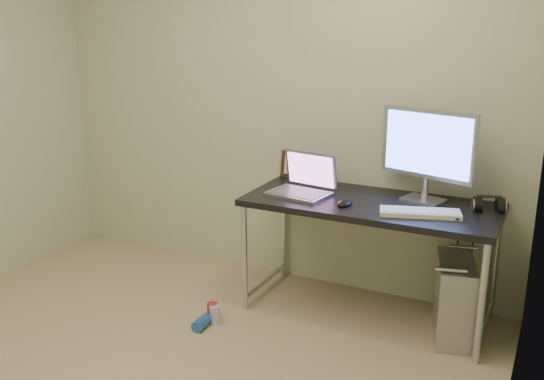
% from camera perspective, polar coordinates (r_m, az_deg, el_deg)
% --- Properties ---
extents(wall_back, '(3.50, 0.02, 2.50)m').
position_cam_1_polar(wall_back, '(4.24, 0.04, 8.09)').
color(wall_back, beige).
rests_on(wall_back, ground).
extents(wall_right, '(0.02, 3.50, 2.50)m').
position_cam_1_polar(wall_right, '(2.10, 22.32, -1.53)').
color(wall_right, beige).
rests_on(wall_right, ground).
extents(desk, '(1.53, 0.67, 0.75)m').
position_cam_1_polar(desk, '(3.77, 9.23, -2.27)').
color(desk, black).
rests_on(desk, ground).
extents(tower_computer, '(0.31, 0.49, 0.51)m').
position_cam_1_polar(tower_computer, '(3.77, 16.72, -9.76)').
color(tower_computer, '#A1A1A6').
rests_on(tower_computer, ground).
extents(cable_a, '(0.01, 0.16, 0.69)m').
position_cam_1_polar(cable_a, '(4.02, 17.04, -5.66)').
color(cable_a, black).
rests_on(cable_a, ground).
extents(cable_b, '(0.02, 0.11, 0.71)m').
position_cam_1_polar(cable_b, '(4.00, 18.24, -6.20)').
color(cable_b, black).
rests_on(cable_b, ground).
extents(can_red, '(0.09, 0.09, 0.12)m').
position_cam_1_polar(can_red, '(3.87, -5.64, -11.36)').
color(can_red, red).
rests_on(can_red, ground).
extents(can_white, '(0.08, 0.08, 0.12)m').
position_cam_1_polar(can_white, '(3.84, -5.41, -11.59)').
color(can_white, silver).
rests_on(can_white, ground).
extents(can_blue, '(0.08, 0.13, 0.07)m').
position_cam_1_polar(can_blue, '(3.81, -6.64, -12.31)').
color(can_blue, blue).
rests_on(can_blue, ground).
extents(laptop, '(0.41, 0.35, 0.25)m').
position_cam_1_polar(laptop, '(3.85, 2.98, 0.54)').
color(laptop, silver).
rests_on(laptop, desk).
extents(monitor, '(0.59, 0.23, 0.56)m').
position_cam_1_polar(monitor, '(3.74, 14.43, 3.83)').
color(monitor, silver).
rests_on(monitor, desk).
extents(keyboard, '(0.47, 0.27, 0.03)m').
position_cam_1_polar(keyboard, '(3.54, 13.76, -2.09)').
color(keyboard, white).
rests_on(keyboard, desk).
extents(mouse_right, '(0.08, 0.11, 0.03)m').
position_cam_1_polar(mouse_right, '(3.54, 17.04, -2.31)').
color(mouse_right, black).
rests_on(mouse_right, desk).
extents(mouse_left, '(0.09, 0.13, 0.04)m').
position_cam_1_polar(mouse_left, '(3.64, 6.86, -1.12)').
color(mouse_left, black).
rests_on(mouse_left, desk).
extents(headphones, '(0.20, 0.11, 0.12)m').
position_cam_1_polar(headphones, '(3.73, 19.71, -1.40)').
color(headphones, black).
rests_on(headphones, desk).
extents(picture_frame, '(0.24, 0.09, 0.19)m').
position_cam_1_polar(picture_frame, '(4.21, 2.41, 2.38)').
color(picture_frame, black).
rests_on(picture_frame, desk).
extents(webcam, '(0.04, 0.03, 0.11)m').
position_cam_1_polar(webcam, '(4.06, 5.49, 1.59)').
color(webcam, silver).
rests_on(webcam, desk).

